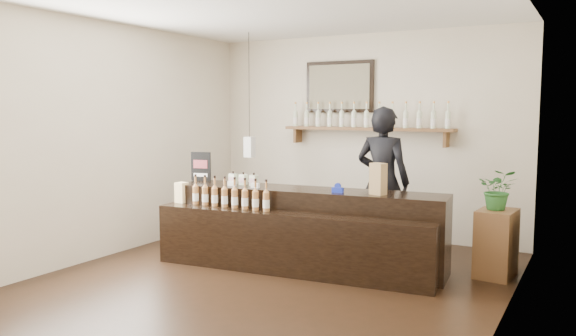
# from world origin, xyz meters

# --- Properties ---
(ground) EXTENTS (5.00, 5.00, 0.00)m
(ground) POSITION_xyz_m (0.00, 0.00, 0.00)
(ground) COLOR black
(ground) RESTS_ON ground
(room_shell) EXTENTS (5.00, 5.00, 5.00)m
(room_shell) POSITION_xyz_m (0.00, 0.00, 1.70)
(room_shell) COLOR beige
(room_shell) RESTS_ON ground
(back_wall_decor) EXTENTS (2.66, 0.96, 1.69)m
(back_wall_decor) POSITION_xyz_m (-0.14, 2.37, 1.75)
(back_wall_decor) COLOR brown
(back_wall_decor) RESTS_ON ground
(counter) EXTENTS (3.17, 1.15, 1.02)m
(counter) POSITION_xyz_m (0.04, 0.58, 0.41)
(counter) COLOR black
(counter) RESTS_ON ground
(promo_sign) EXTENTS (0.26, 0.08, 0.36)m
(promo_sign) POSITION_xyz_m (-1.43, 0.69, 1.06)
(promo_sign) COLOR black
(promo_sign) RESTS_ON counter
(paper_bag) EXTENTS (0.18, 0.16, 0.33)m
(paper_bag) POSITION_xyz_m (0.89, 0.70, 1.04)
(paper_bag) COLOR olive
(paper_bag) RESTS_ON counter
(tape_dispenser) EXTENTS (0.13, 0.05, 0.10)m
(tape_dispenser) POSITION_xyz_m (0.47, 0.62, 0.91)
(tape_dispenser) COLOR #1727A4
(tape_dispenser) RESTS_ON counter
(side_cabinet) EXTENTS (0.40, 0.52, 0.72)m
(side_cabinet) POSITION_xyz_m (2.00, 1.29, 0.36)
(side_cabinet) COLOR brown
(side_cabinet) RESTS_ON ground
(potted_plant) EXTENTS (0.42, 0.38, 0.43)m
(potted_plant) POSITION_xyz_m (2.00, 1.29, 0.93)
(potted_plant) COLOR #276026
(potted_plant) RESTS_ON side_cabinet
(shopkeeper) EXTENTS (0.76, 0.52, 2.04)m
(shopkeeper) POSITION_xyz_m (0.64, 1.55, 1.02)
(shopkeeper) COLOR black
(shopkeeper) RESTS_ON ground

